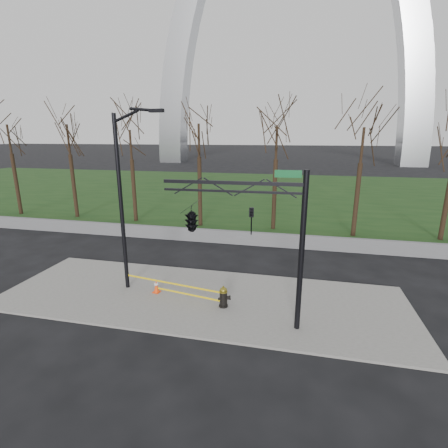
% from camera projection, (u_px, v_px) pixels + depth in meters
% --- Properties ---
extents(ground, '(500.00, 500.00, 0.00)m').
position_uv_depth(ground, '(201.00, 299.00, 14.86)').
color(ground, black).
rests_on(ground, ground).
extents(sidewalk, '(18.00, 6.00, 0.10)m').
position_uv_depth(sidewalk, '(200.00, 298.00, 14.84)').
color(sidewalk, slate).
rests_on(sidewalk, ground).
extents(grass_strip, '(120.00, 40.00, 0.06)m').
position_uv_depth(grass_strip, '(266.00, 191.00, 43.12)').
color(grass_strip, '#173513').
rests_on(grass_strip, ground).
extents(guardrail, '(60.00, 0.30, 0.90)m').
position_uv_depth(guardrail, '(234.00, 237.00, 22.28)').
color(guardrail, '#59595B').
rests_on(guardrail, ground).
extents(gateway_arch, '(66.00, 6.00, 65.00)m').
position_uv_depth(gateway_arch, '(290.00, 23.00, 77.12)').
color(gateway_arch, '#B4B6BB').
rests_on(gateway_arch, ground).
extents(tree_row, '(50.57, 4.00, 9.01)m').
position_uv_depth(tree_row, '(275.00, 172.00, 24.52)').
color(tree_row, black).
rests_on(tree_row, ground).
extents(fire_hydrant, '(0.59, 0.38, 0.94)m').
position_uv_depth(fire_hydrant, '(224.00, 297.00, 13.87)').
color(fire_hydrant, black).
rests_on(fire_hydrant, sidewalk).
extents(traffic_cone, '(0.36, 0.36, 0.60)m').
position_uv_depth(traffic_cone, '(156.00, 286.00, 15.16)').
color(traffic_cone, '#FF430D').
rests_on(traffic_cone, sidewalk).
extents(street_light, '(2.39, 0.40, 8.21)m').
position_uv_depth(street_light, '(124.00, 192.00, 14.53)').
color(street_light, black).
rests_on(street_light, ground).
extents(traffic_signal_mast, '(5.10, 2.50, 6.00)m').
position_uv_depth(traffic_signal_mast, '(212.00, 219.00, 11.99)').
color(traffic_signal_mast, black).
rests_on(traffic_signal_mast, ground).
extents(caution_tape, '(4.87, 0.83, 0.47)m').
position_uv_depth(caution_tape, '(179.00, 288.00, 14.65)').
color(caution_tape, yellow).
rests_on(caution_tape, ground).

